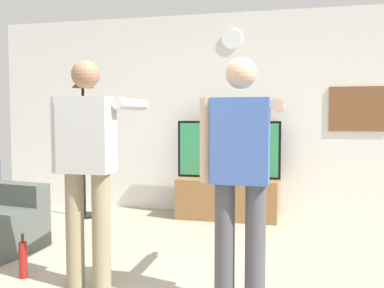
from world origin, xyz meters
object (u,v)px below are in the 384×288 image
object	(u,v)px
television	(228,150)
framed_picture	(359,109)
beverage_bottle	(23,259)
person_standing_nearer_lamp	(88,161)
person_standing_nearer_couch	(241,168)
wall_clock	(232,39)
tv_stand	(228,198)
floor_lamp	(83,117)

from	to	relation	value
television	framed_picture	xyz separation A→B (m)	(1.62, 0.25, 0.53)
framed_picture	beverage_bottle	world-z (taller)	framed_picture
framed_picture	person_standing_nearer_lamp	distance (m)	3.64
television	person_standing_nearer_couch	size ratio (longest dim) A/B	0.78
framed_picture	wall_clock	bearing A→B (deg)	-179.82
tv_stand	framed_picture	distance (m)	2.01
wall_clock	person_standing_nearer_lamp	distance (m)	3.16
person_standing_nearer_couch	beverage_bottle	world-z (taller)	person_standing_nearer_couch
wall_clock	framed_picture	bearing A→B (deg)	0.18
wall_clock	person_standing_nearer_couch	bearing A→B (deg)	-80.79
floor_lamp	person_standing_nearer_lamp	size ratio (longest dim) A/B	1.05
floor_lamp	tv_stand	bearing A→B (deg)	11.24
framed_picture	floor_lamp	bearing A→B (deg)	-169.20
television	person_standing_nearer_lamp	world-z (taller)	person_standing_nearer_lamp
television	floor_lamp	world-z (taller)	floor_lamp
wall_clock	person_standing_nearer_lamp	xyz separation A→B (m)	(-0.71, -2.76, -1.36)
tv_stand	person_standing_nearer_lamp	bearing A→B (deg)	-106.06
wall_clock	beverage_bottle	distance (m)	3.73
person_standing_nearer_couch	floor_lamp	bearing A→B (deg)	136.61
framed_picture	floor_lamp	world-z (taller)	floor_lamp
beverage_bottle	framed_picture	bearing A→B (deg)	42.71
tv_stand	person_standing_nearer_couch	bearing A→B (deg)	-79.76
tv_stand	wall_clock	size ratio (longest dim) A/B	4.85
wall_clock	framed_picture	distance (m)	1.87
framed_picture	beverage_bottle	distance (m)	4.20
person_standing_nearer_lamp	person_standing_nearer_couch	distance (m)	1.17
framed_picture	beverage_bottle	xyz separation A→B (m)	(-2.95, -2.72, -1.26)
floor_lamp	person_standing_nearer_lamp	bearing A→B (deg)	-61.78
tv_stand	wall_clock	xyz separation A→B (m)	(-0.00, 0.29, 2.09)
wall_clock	beverage_bottle	size ratio (longest dim) A/B	0.72
person_standing_nearer_lamp	wall_clock	bearing A→B (deg)	75.55
tv_stand	wall_clock	distance (m)	2.11
beverage_bottle	tv_stand	bearing A→B (deg)	61.36
framed_picture	floor_lamp	xyz separation A→B (m)	(-3.46, -0.66, -0.11)
tv_stand	television	bearing A→B (deg)	90.00
person_standing_nearer_couch	beverage_bottle	xyz separation A→B (m)	(-1.78, 0.12, -0.81)
floor_lamp	beverage_bottle	world-z (taller)	floor_lamp
television	wall_clock	distance (m)	1.48
beverage_bottle	television	bearing A→B (deg)	61.82
tv_stand	framed_picture	xyz separation A→B (m)	(1.62, 0.30, 1.15)
framed_picture	person_standing_nearer_couch	distance (m)	3.10
person_standing_nearer_lamp	floor_lamp	bearing A→B (deg)	118.22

